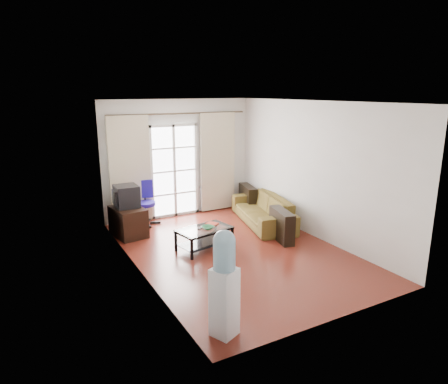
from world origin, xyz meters
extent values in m
plane|color=maroon|center=(0.00, 0.00, 0.00)|extent=(5.20, 5.20, 0.00)
plane|color=white|center=(0.00, 0.00, 2.70)|extent=(5.20, 5.20, 0.00)
cube|color=silver|center=(0.00, 2.60, 1.35)|extent=(3.60, 0.02, 2.70)
cube|color=silver|center=(0.00, -2.60, 1.35)|extent=(3.60, 0.02, 2.70)
cube|color=silver|center=(-1.80, 0.00, 1.35)|extent=(0.02, 5.20, 2.70)
cube|color=silver|center=(1.80, 0.00, 1.35)|extent=(0.02, 5.20, 2.70)
cube|color=white|center=(-0.15, 2.56, 1.07)|extent=(1.01, 0.02, 2.04)
cube|color=white|center=(-0.15, 2.54, 1.07)|extent=(1.16, 0.06, 2.15)
cylinder|color=#4C3F2D|center=(0.00, 2.50, 2.38)|extent=(3.30, 0.04, 0.04)
cube|color=beige|center=(-1.20, 2.48, 1.20)|extent=(0.90, 0.07, 2.35)
cube|color=beige|center=(0.95, 2.48, 1.20)|extent=(0.90, 0.07, 2.35)
cube|color=#9C9C9F|center=(0.80, 2.50, 0.33)|extent=(0.64, 0.12, 0.64)
imported|color=brown|center=(1.34, 1.08, 0.31)|extent=(2.50, 1.81, 0.62)
cube|color=silver|center=(-0.46, 0.35, 0.40)|extent=(1.09, 0.75, 0.01)
cube|color=black|center=(-0.46, 0.35, 0.12)|extent=(1.02, 0.68, 0.01)
cube|color=black|center=(-0.87, 0.01, 0.20)|extent=(0.05, 0.05, 0.40)
cube|color=black|center=(0.05, 0.19, 0.20)|extent=(0.05, 0.05, 0.40)
cube|color=black|center=(-0.97, 0.51, 0.20)|extent=(0.05, 0.05, 0.40)
cube|color=black|center=(-0.05, 0.69, 0.20)|extent=(0.05, 0.05, 0.40)
imported|color=green|center=(-0.42, 0.29, 0.43)|extent=(0.33, 0.33, 0.06)
imported|color=#A4142B|center=(-0.29, 0.46, 0.42)|extent=(0.36, 0.37, 0.02)
cube|color=black|center=(-0.51, 0.39, 0.41)|extent=(0.16, 0.12, 0.02)
cube|color=black|center=(-1.50, 1.74, 0.29)|extent=(0.64, 0.87, 0.59)
cube|color=black|center=(-1.48, 1.82, 0.81)|extent=(0.45, 0.48, 0.44)
cube|color=#0C19E5|center=(-1.25, 1.82, 0.81)|extent=(0.02, 0.38, 0.33)
cube|color=black|center=(-1.67, 1.83, 0.81)|extent=(0.14, 0.33, 0.29)
cylinder|color=black|center=(-0.98, 2.25, 0.24)|extent=(0.05, 0.05, 0.49)
cylinder|color=navy|center=(-0.98, 2.25, 0.48)|extent=(0.46, 0.46, 0.07)
cube|color=navy|center=(-0.91, 2.45, 0.76)|extent=(0.38, 0.17, 0.40)
cube|color=white|center=(-1.43, -2.19, 0.43)|extent=(0.36, 0.36, 0.86)
cylinder|color=#7AA3BD|center=(-1.43, -2.19, 1.04)|extent=(0.26, 0.26, 0.35)
sphere|color=#7AA3BD|center=(-1.43, -2.19, 1.21)|extent=(0.26, 0.26, 0.26)
cube|color=black|center=(-1.30, -2.14, 0.73)|extent=(0.08, 0.11, 0.09)
camera|label=1|loc=(-3.49, -5.95, 2.89)|focal=32.00mm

